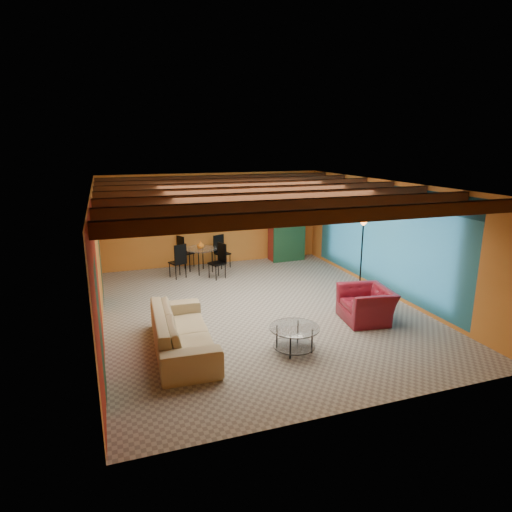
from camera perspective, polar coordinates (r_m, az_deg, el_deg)
name	(u,v)px	position (r m, az deg, el deg)	size (l,w,h in m)	color
room	(257,201)	(9.23, 0.18, 7.17)	(6.52, 8.01, 2.71)	gray
sofa	(183,331)	(7.86, -9.53, -9.61)	(2.45, 0.96, 0.72)	tan
armchair	(366,304)	(9.26, 14.14, -6.14)	(1.06, 0.92, 0.69)	maroon
coffee_table	(294,339)	(7.81, 5.00, -10.67)	(0.88, 0.88, 0.45)	white
dining_table	(201,256)	(12.34, -7.20, 0.03)	(1.83, 1.83, 0.95)	silver
armoire	(286,231)	(13.56, 3.96, 3.22)	(1.02, 0.50, 1.78)	maroon
floor_lamp	(361,256)	(10.71, 13.56, 0.05)	(0.38, 0.38, 1.88)	black
ceiling_fan	(259,202)	(9.12, 0.41, 7.08)	(1.50, 1.50, 0.44)	#472614
painting	(184,211)	(12.80, -9.40, 5.84)	(1.05, 0.03, 0.65)	black
potted_plant	(287,195)	(13.38, 4.04, 7.94)	(0.41, 0.36, 0.46)	#26661E
vase	(200,235)	(12.21, -7.29, 2.67)	(0.20, 0.20, 0.21)	orange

